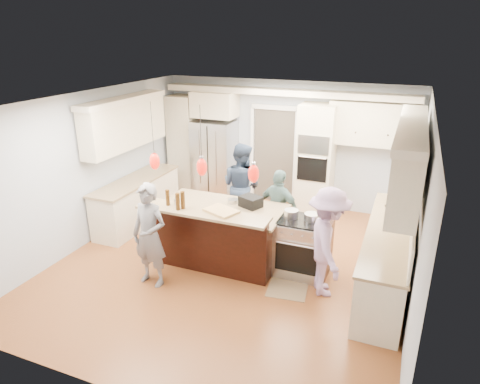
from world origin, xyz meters
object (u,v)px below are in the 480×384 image
(person_far_left, at_px, (241,186))
(refrigerator, at_px, (215,160))
(person_bar_end, at_px, (150,236))
(kitchen_island, at_px, (220,232))
(island_range, at_px, (303,247))

(person_far_left, bearing_deg, refrigerator, -31.42)
(refrigerator, height_order, person_bar_end, refrigerator)
(kitchen_island, bearing_deg, person_bar_end, -121.25)
(island_range, xyz_separation_m, person_bar_end, (-2.06, -1.15, 0.35))
(kitchen_island, height_order, island_range, kitchen_island)
(island_range, height_order, person_far_left, person_far_left)
(kitchen_island, height_order, person_bar_end, person_bar_end)
(refrigerator, bearing_deg, person_far_left, -46.74)
(person_far_left, bearing_deg, kitchen_island, 112.21)
(refrigerator, xyz_separation_m, kitchen_island, (1.30, -2.57, -0.41))
(kitchen_island, xyz_separation_m, person_far_left, (-0.16, 1.36, 0.36))
(kitchen_island, bearing_deg, refrigerator, 116.92)
(person_bar_end, distance_m, person_far_left, 2.48)
(refrigerator, distance_m, person_far_left, 1.66)
(refrigerator, distance_m, island_range, 3.71)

